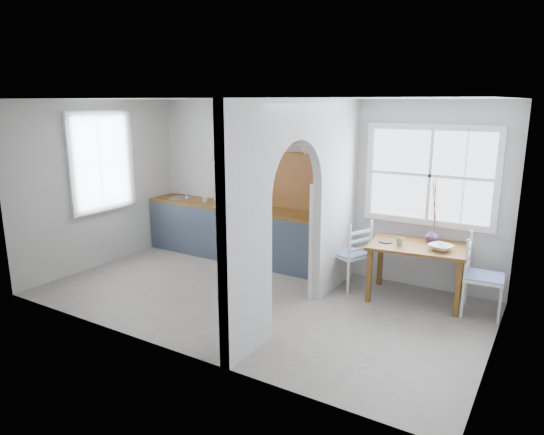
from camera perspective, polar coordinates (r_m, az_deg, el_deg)
The scene contains 26 objects.
floor at distance 6.57m, azimuth -2.06°, elevation -9.53°, with size 5.80×3.20×0.01m, color gray.
ceiling at distance 6.04m, azimuth -2.28°, elevation 13.80°, with size 5.80×3.20×0.01m, color #BCBBBA.
walls at distance 6.17m, azimuth -2.16°, elevation 1.64°, with size 5.81×3.21×2.60m.
partition at distance 5.84m, azimuth 3.88°, elevation 2.45°, with size 0.12×3.20×2.60m.
kitchen_window at distance 8.04m, azimuth -19.61°, elevation 6.19°, with size 0.10×1.16×1.50m, color white, non-canonical shape.
nook_window at distance 6.84m, azimuth 18.08°, elevation 4.71°, with size 1.76×0.10×1.30m, color white, non-canonical shape.
counter at distance 8.06m, azimuth -3.62°, elevation -1.71°, with size 3.50×0.60×0.90m.
sink at distance 8.73m, azimuth -10.78°, elevation 2.20°, with size 0.40×0.40×0.02m, color silver.
backsplash at distance 7.60m, azimuth 3.11°, elevation 4.27°, with size 1.65×0.03×0.90m, color brown.
shelf at distance 7.44m, azimuth 2.86°, elevation 9.21°, with size 1.75×0.20×0.21m.
pendant_lamp at distance 6.99m, azimuth 4.08°, elevation 7.83°, with size 0.26×0.26×0.16m, color beige.
utensil_rail at distance 6.63m, azimuth 6.57°, elevation 3.71°, with size 0.02×0.02×0.50m, color silver.
dining_table at distance 6.70m, azimuth 16.58°, elevation -6.18°, with size 1.21×0.80×0.75m, color brown, non-canonical shape.
chair_left at distance 6.93m, azimuth 9.07°, elevation -4.14°, with size 0.45×0.45×0.98m, color silver, non-canonical shape.
chair_right at distance 6.48m, azimuth 23.72°, elevation -6.35°, with size 0.45×0.45×0.99m, color silver, non-canonical shape.
kettle at distance 7.07m, azimuth 6.25°, elevation 0.81°, with size 0.21×0.17×0.25m, color white, non-canonical shape.
mug_a at distance 8.27m, azimuth -7.81°, elevation 2.15°, with size 0.12×0.12×0.11m, color beige.
mug_b at distance 8.17m, azimuth -6.36°, elevation 2.00°, with size 0.12×0.12×0.10m, color silver.
knife_block at distance 8.05m, azimuth -3.69°, elevation 2.42°, with size 0.11×0.16×0.24m, color #3D2117.
jar at distance 7.88m, azimuth -1.98°, elevation 1.92°, with size 0.11×0.11×0.17m, color #8E7854.
towel_magenta at distance 7.00m, azimuth 6.35°, elevation -5.70°, with size 0.02×0.03×0.53m, color #C0123E.
towel_orange at distance 6.97m, azimuth 6.20°, elevation -5.99°, with size 0.02×0.03×0.46m, color gold.
bowl at distance 6.43m, azimuth 19.23°, elevation -3.33°, with size 0.28×0.28×0.07m, color white.
table_cup at distance 6.50m, azimuth 14.78°, elevation -2.73°, with size 0.10×0.10×0.10m, color #7AAA7A.
plate at distance 6.59m, azimuth 13.26°, elevation -2.76°, with size 0.18×0.18×0.02m, color #312C2D.
vase at distance 6.72m, azimuth 18.29°, elevation -2.04°, with size 0.18×0.18×0.18m, color #462B4E.
Camera 1 is at (3.34, -5.03, 2.58)m, focal length 32.00 mm.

